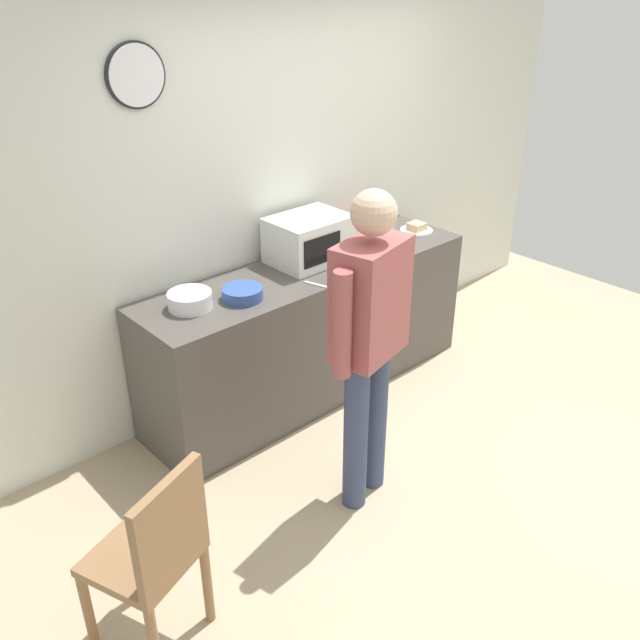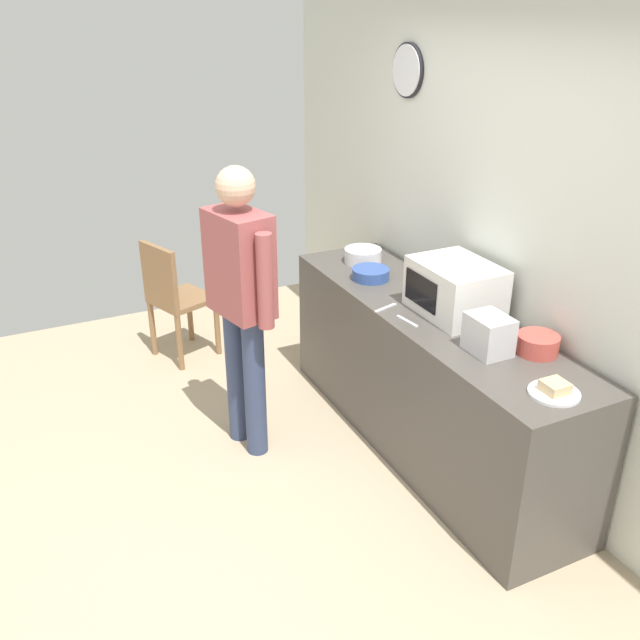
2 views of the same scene
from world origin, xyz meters
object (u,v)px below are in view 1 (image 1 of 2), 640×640
Objects in this scene: sandwich_plate at (416,229)px; fork_utensil at (317,285)px; toaster at (374,234)px; wooden_chair at (155,554)px; spoon_utensil at (340,274)px; salad_bowl at (242,293)px; mixing_bowl at (190,300)px; person_standing at (369,331)px; microwave at (309,239)px; cereal_bowl at (362,229)px.

sandwich_plate reaches higher than fork_utensil.
wooden_chair is at bearing -156.12° from toaster.
sandwich_plate is 1.39× the size of spoon_utensil.
mixing_bowl reaches higher than salad_bowl.
person_standing reaches higher than sandwich_plate.
spoon_utensil is (-0.01, -0.30, -0.15)m from microwave.
mixing_bowl is 1.48× the size of fork_utensil.
fork_utensil is at bearing -164.80° from toaster.
salad_bowl is 0.31m from mixing_bowl.
mixing_bowl is 0.14× the size of person_standing.
cereal_bowl is (1.25, 0.26, 0.01)m from salad_bowl.
microwave is at bearing 173.02° from sandwich_plate.
mixing_bowl is at bearing 160.84° from fork_utensil.
spoon_utensil is at bearing -11.72° from salad_bowl.
sandwich_plate is 1.89m from mixing_bowl.
mixing_bowl is 0.78m from fork_utensil.
sandwich_plate is at bearing 9.86° from fork_utensil.
wooden_chair is at bearing -152.78° from fork_utensil.
sandwich_plate is at bearing -6.98° from microwave.
wooden_chair is at bearing -159.49° from sandwich_plate.
spoon_utensil is (0.94, -0.24, -0.04)m from mixing_bowl.
cereal_bowl reaches higher than spoon_utensil.
sandwich_plate is 1.39× the size of fork_utensil.
salad_bowl is 0.14× the size of person_standing.
cereal_bowl is 0.85× the size of mixing_bowl.
mixing_bowl is at bearing 50.16° from wooden_chair.
microwave is 0.95m from sandwich_plate.
mixing_bowl is 1.43m from toaster.
wooden_chair is at bearing -176.18° from person_standing.
salad_bowl is 0.67m from spoon_utensil.
salad_bowl reaches higher than wooden_chair.
spoon_utensil is at bearing 55.02° from person_standing.
toaster reaches higher than wooden_chair.
person_standing is at bearing -124.98° from spoon_utensil.
mixing_bowl reaches higher than wooden_chair.
salad_bowl is at bearing 39.58° from wooden_chair.
microwave is at bearing 87.60° from spoon_utensil.
mixing_bowl is 0.27× the size of wooden_chair.
spoon_utensil is 0.18× the size of wooden_chair.
person_standing reaches higher than salad_bowl.
sandwich_plate reaches higher than wooden_chair.
wooden_chair is (-1.87, -0.87, -0.40)m from spoon_utensil.
mixing_bowl is at bearing 178.40° from sandwich_plate.
cereal_bowl is 1.64m from person_standing.
wooden_chair is (-1.21, -1.00, -0.43)m from salad_bowl.
salad_bowl is at bearing 161.20° from fork_utensil.
sandwich_plate is 1.10× the size of cereal_bowl.
microwave is at bearing 3.72° from mixing_bowl.
salad_bowl is 1.63m from wooden_chair.
microwave is 0.53× the size of wooden_chair.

